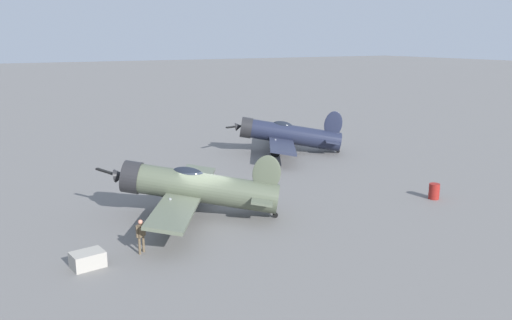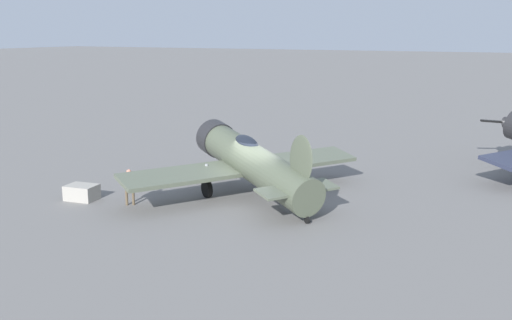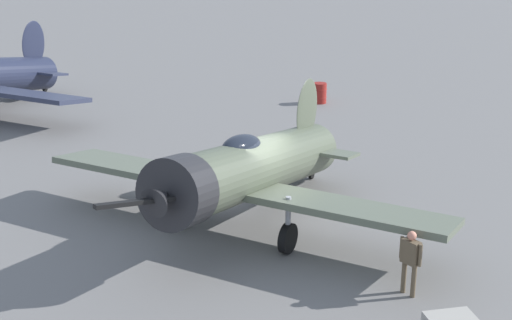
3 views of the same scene
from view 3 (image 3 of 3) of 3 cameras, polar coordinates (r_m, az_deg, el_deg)
ground_plane at (r=20.34m, az=-0.00°, el=-4.81°), size 400.00×400.00×0.00m
airplane_foreground at (r=19.34m, az=-0.68°, el=-0.85°), size 8.82×10.74×3.53m
ground_crew_mechanic at (r=16.47m, az=12.21°, el=-7.56°), size 0.52×0.42×1.57m
fuel_drum at (r=33.20m, az=5.10°, el=5.34°), size 0.66×0.66×0.94m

